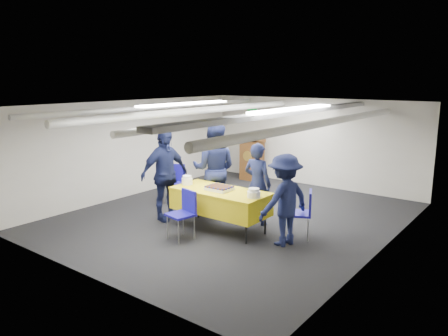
% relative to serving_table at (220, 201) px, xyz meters
% --- Properties ---
extents(ground, '(7.00, 7.00, 0.00)m').
position_rel_serving_table_xyz_m(ground, '(-0.25, 0.77, -0.56)').
color(ground, black).
rests_on(ground, ground).
extents(room_shell, '(6.00, 7.00, 2.30)m').
position_rel_serving_table_xyz_m(room_shell, '(-0.16, 1.18, 1.25)').
color(room_shell, beige).
rests_on(room_shell, ground).
extents(serving_table, '(1.85, 0.85, 0.77)m').
position_rel_serving_table_xyz_m(serving_table, '(0.00, 0.00, 0.00)').
color(serving_table, black).
rests_on(serving_table, ground).
extents(sheet_cake, '(0.47, 0.36, 0.08)m').
position_rel_serving_table_xyz_m(sheet_cake, '(-0.01, -0.01, 0.25)').
color(sheet_cake, white).
rests_on(sheet_cake, serving_table).
extents(plate_stack_left, '(0.21, 0.21, 0.18)m').
position_rel_serving_table_xyz_m(plate_stack_left, '(-0.78, -0.05, 0.29)').
color(plate_stack_left, white).
rests_on(plate_stack_left, serving_table).
extents(plate_stack_right, '(0.23, 0.23, 0.16)m').
position_rel_serving_table_xyz_m(plate_stack_right, '(0.78, -0.05, 0.29)').
color(plate_stack_right, white).
rests_on(plate_stack_right, serving_table).
extents(podium, '(0.62, 0.53, 1.25)m').
position_rel_serving_table_xyz_m(podium, '(-1.85, 3.82, 0.05)').
color(podium, brown).
rests_on(podium, ground).
extents(chair_near, '(0.50, 0.50, 0.87)m').
position_rel_serving_table_xyz_m(chair_near, '(-0.23, -0.73, -0.03)').
color(chair_near, gray).
rests_on(chair_near, ground).
extents(chair_right, '(0.56, 0.56, 0.87)m').
position_rel_serving_table_xyz_m(chair_right, '(1.45, 0.56, -0.03)').
color(chair_right, gray).
rests_on(chair_right, ground).
extents(chair_left, '(0.57, 0.57, 0.87)m').
position_rel_serving_table_xyz_m(chair_left, '(-1.98, 0.87, -0.03)').
color(chair_left, gray).
rests_on(chair_left, ground).
extents(sailor_a, '(0.59, 0.39, 1.60)m').
position_rel_serving_table_xyz_m(sailor_a, '(0.35, 0.73, 0.24)').
color(sailor_a, black).
rests_on(sailor_a, ground).
extents(sailor_b, '(1.16, 1.07, 1.91)m').
position_rel_serving_table_xyz_m(sailor_b, '(-0.72, 0.72, 0.39)').
color(sailor_b, black).
rests_on(sailor_b, ground).
extents(sailor_c, '(0.63, 1.14, 1.85)m').
position_rel_serving_table_xyz_m(sailor_c, '(-1.26, -0.18, 0.36)').
color(sailor_c, black).
rests_on(sailor_c, ground).
extents(sailor_d, '(0.85, 1.14, 1.58)m').
position_rel_serving_table_xyz_m(sailor_d, '(1.32, 0.08, 0.23)').
color(sailor_d, black).
rests_on(sailor_d, ground).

